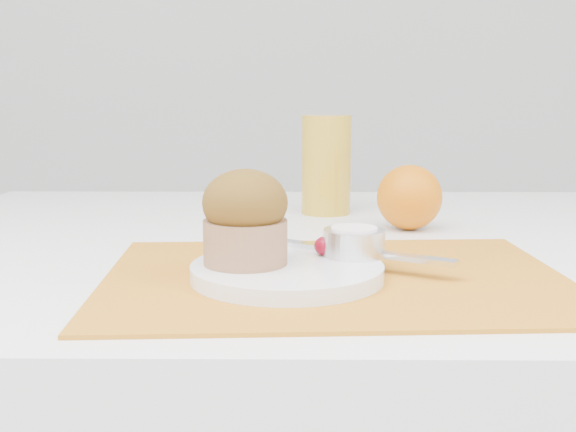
{
  "coord_description": "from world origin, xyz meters",
  "views": [
    {
      "loc": [
        -0.09,
        -0.81,
        0.93
      ],
      "look_at": [
        -0.1,
        -0.08,
        0.8
      ],
      "focal_mm": 45.0,
      "sensor_mm": 36.0,
      "label": 1
    }
  ],
  "objects_px": {
    "orange": "(409,197)",
    "muffin": "(245,218)",
    "juice_glass": "(326,165)",
    "plate": "(287,272)"
  },
  "relations": [
    {
      "from": "orange",
      "to": "muffin",
      "type": "relative_size",
      "value": 0.92
    },
    {
      "from": "orange",
      "to": "juice_glass",
      "type": "xyz_separation_m",
      "value": [
        -0.1,
        0.12,
        0.03
      ]
    },
    {
      "from": "plate",
      "to": "orange",
      "type": "xyz_separation_m",
      "value": [
        0.15,
        0.26,
        0.03
      ]
    },
    {
      "from": "plate",
      "to": "juice_glass",
      "type": "distance_m",
      "value": 0.39
    },
    {
      "from": "orange",
      "to": "juice_glass",
      "type": "distance_m",
      "value": 0.16
    },
    {
      "from": "orange",
      "to": "plate",
      "type": "bearing_deg",
      "value": -120.34
    },
    {
      "from": "juice_glass",
      "to": "muffin",
      "type": "xyz_separation_m",
      "value": [
        -0.09,
        -0.38,
        -0.01
      ]
    },
    {
      "from": "plate",
      "to": "juice_glass",
      "type": "bearing_deg",
      "value": 82.29
    },
    {
      "from": "plate",
      "to": "muffin",
      "type": "relative_size",
      "value": 1.99
    },
    {
      "from": "muffin",
      "to": "plate",
      "type": "bearing_deg",
      "value": -2.48
    }
  ]
}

